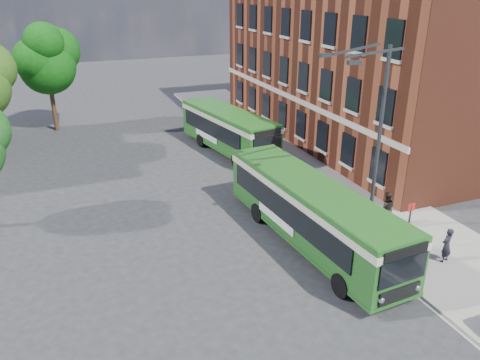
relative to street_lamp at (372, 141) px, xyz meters
name	(u,v)px	position (x,y,z in m)	size (l,w,h in m)	color
ground	(255,234)	(-4.84, 2.00, -4.79)	(120.00, 120.00, 0.00)	#29292B
pavement	(303,161)	(2.16, 10.00, -4.72)	(6.00, 48.00, 0.15)	gray
kerb_line	(262,168)	(-0.89, 10.00, -4.79)	(0.12, 48.00, 0.01)	beige
brick_office	(364,46)	(9.16, 14.00, 2.18)	(12.10, 26.00, 14.20)	brown
street_lamp	(372,141)	(0.00, 0.00, 0.00)	(2.96, 2.38, 9.00)	#333537
bus_stop_sign	(409,224)	(0.76, -2.20, -3.28)	(0.35, 0.08, 2.52)	#333537
bus_front	(311,208)	(-2.80, 0.23, -2.96)	(3.43, 11.89, 3.02)	#215B1E
bus_rear	(228,128)	(-1.84, 13.87, -2.96)	(4.26, 10.14, 3.02)	#20611D
pedestrian_a	(447,245)	(1.78, -3.51, -3.84)	(0.58, 0.38, 1.60)	black
pedestrian_b	(386,208)	(1.49, 0.23, -3.74)	(0.87, 0.68, 1.79)	black
tree_right	(47,58)	(-13.28, 24.22, 1.13)	(5.17, 4.91, 8.73)	#352413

